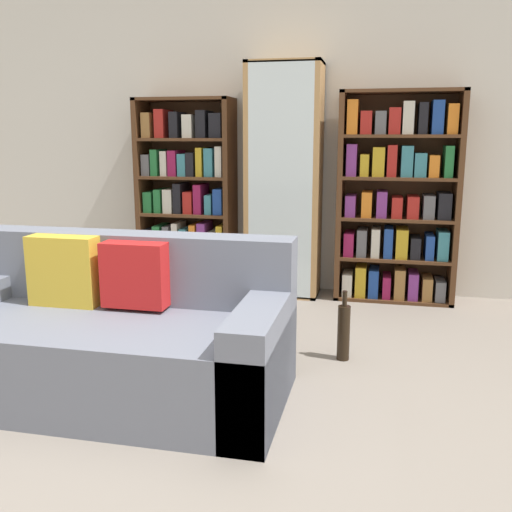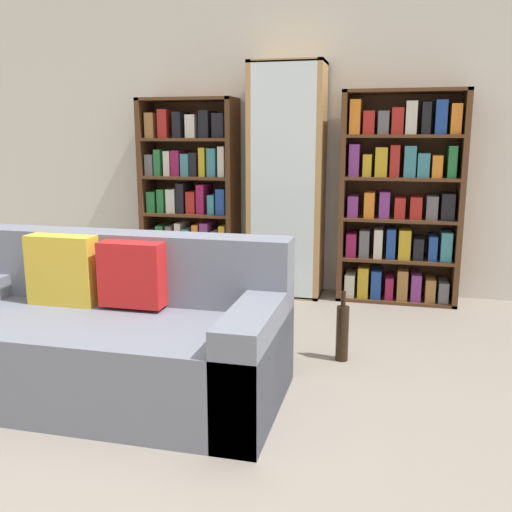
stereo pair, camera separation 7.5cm
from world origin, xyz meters
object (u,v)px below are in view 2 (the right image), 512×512
object	(u,v)px
display_cabinet	(287,182)
bookshelf_right	(400,201)
bookshelf_left	(190,198)
wine_bottle	(342,332)
couch	(109,338)

from	to	relation	value
display_cabinet	bookshelf_right	bearing A→B (deg)	1.12
bookshelf_left	wine_bottle	distance (m)	2.02
display_cabinet	bookshelf_right	distance (m)	0.88
wine_bottle	couch	bearing A→B (deg)	-148.22
display_cabinet	bookshelf_right	size ratio (longest dim) A/B	1.14
display_cabinet	wine_bottle	bearing A→B (deg)	-66.39
bookshelf_left	display_cabinet	bearing A→B (deg)	-1.18
display_cabinet	bookshelf_right	world-z (taller)	display_cabinet
couch	bookshelf_right	bearing A→B (deg)	55.49
bookshelf_right	wine_bottle	bearing A→B (deg)	-102.33
couch	wine_bottle	world-z (taller)	couch
couch	bookshelf_left	world-z (taller)	bookshelf_left
display_cabinet	wine_bottle	size ratio (longest dim) A/B	4.44
bookshelf_left	bookshelf_right	xyz separation A→B (m)	(1.68, 0.00, 0.02)
bookshelf_left	wine_bottle	world-z (taller)	bookshelf_left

